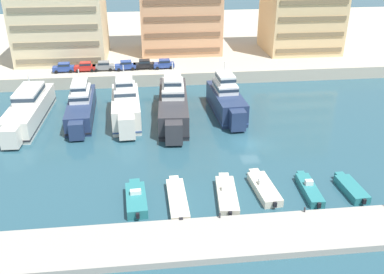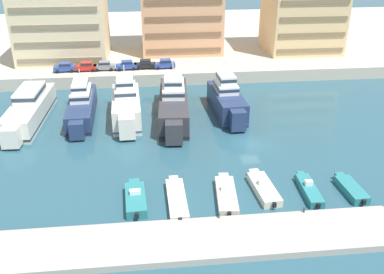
% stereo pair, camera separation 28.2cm
% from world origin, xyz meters
% --- Properties ---
extents(ground_plane, '(400.00, 400.00, 0.00)m').
position_xyz_m(ground_plane, '(0.00, 0.00, 0.00)').
color(ground_plane, '#285160').
extents(quay_promenade, '(180.00, 70.00, 2.38)m').
position_xyz_m(quay_promenade, '(0.00, 61.02, 1.19)').
color(quay_promenade, '#BCB29E').
rests_on(quay_promenade, ground).
extents(pier_dock, '(120.00, 6.17, 0.72)m').
position_xyz_m(pier_dock, '(0.00, -20.24, 0.36)').
color(pier_dock, '#A8A399').
rests_on(pier_dock, ground).
extents(yacht_ivory_far_left, '(5.02, 20.41, 6.66)m').
position_xyz_m(yacht_ivory_far_left, '(-32.76, 11.85, 1.97)').
color(yacht_ivory_far_left, silver).
rests_on(yacht_ivory_far_left, ground).
extents(yacht_navy_left, '(4.40, 17.96, 7.33)m').
position_xyz_m(yacht_navy_left, '(-24.81, 12.42, 1.99)').
color(yacht_navy_left, navy).
rests_on(yacht_navy_left, ground).
extents(yacht_ivory_mid_left, '(4.78, 16.11, 8.36)m').
position_xyz_m(yacht_ivory_mid_left, '(-17.65, 10.64, 2.43)').
color(yacht_ivory_mid_left, silver).
rests_on(yacht_ivory_mid_left, ground).
extents(yacht_charcoal_center_left, '(5.58, 21.07, 8.30)m').
position_xyz_m(yacht_charcoal_center_left, '(-10.19, 10.80, 2.39)').
color(yacht_charcoal_center_left, '#333338').
rests_on(yacht_charcoal_center_left, ground).
extents(yacht_navy_center, '(4.75, 15.77, 8.14)m').
position_xyz_m(yacht_navy_center, '(-1.47, 11.48, 2.32)').
color(yacht_navy_center, navy).
rests_on(yacht_navy_center, ground).
extents(motorboat_teal_far_left, '(2.50, 7.06, 1.57)m').
position_xyz_m(motorboat_teal_far_left, '(-16.06, -12.78, 0.56)').
color(motorboat_teal_far_left, teal).
rests_on(motorboat_teal_far_left, ground).
extents(motorboat_cream_left, '(2.09, 8.71, 0.87)m').
position_xyz_m(motorboat_cream_left, '(-11.54, -13.07, 0.42)').
color(motorboat_cream_left, beige).
rests_on(motorboat_cream_left, ground).
extents(motorboat_cream_mid_left, '(2.76, 8.25, 1.41)m').
position_xyz_m(motorboat_cream_mid_left, '(-5.94, -12.87, 0.46)').
color(motorboat_cream_mid_left, beige).
rests_on(motorboat_cream_mid_left, ground).
extents(motorboat_cream_center_left, '(2.61, 7.63, 1.52)m').
position_xyz_m(motorboat_cream_center_left, '(-1.46, -12.09, 0.49)').
color(motorboat_cream_center_left, beige).
rests_on(motorboat_cream_center_left, ground).
extents(motorboat_teal_center, '(1.85, 7.12, 1.48)m').
position_xyz_m(motorboat_teal_center, '(3.64, -12.92, 0.48)').
color(motorboat_teal_center, teal).
rests_on(motorboat_teal_center, ground).
extents(motorboat_teal_center_right, '(2.14, 6.22, 0.93)m').
position_xyz_m(motorboat_teal_center_right, '(8.49, -13.29, 0.46)').
color(motorboat_teal_center_right, teal).
rests_on(motorboat_teal_center_right, ground).
extents(car_blue_far_left, '(4.18, 2.09, 1.80)m').
position_xyz_m(car_blue_far_left, '(-29.92, 29.69, 3.35)').
color(car_blue_far_left, '#28428E').
rests_on(car_blue_far_left, quay_promenade).
extents(car_red_left, '(4.15, 2.02, 1.80)m').
position_xyz_m(car_red_left, '(-25.88, 29.74, 3.35)').
color(car_red_left, red).
rests_on(car_red_left, quay_promenade).
extents(car_grey_mid_left, '(4.14, 2.00, 1.80)m').
position_xyz_m(car_grey_mid_left, '(-22.40, 29.87, 3.35)').
color(car_grey_mid_left, slate).
rests_on(car_grey_mid_left, quay_promenade).
extents(car_blue_center_left, '(4.24, 2.22, 1.80)m').
position_xyz_m(car_blue_center_left, '(-18.12, 29.82, 3.35)').
color(car_blue_center_left, '#28428E').
rests_on(car_blue_center_left, quay_promenade).
extents(car_black_center, '(4.14, 1.99, 1.80)m').
position_xyz_m(car_black_center, '(-14.52, 30.11, 3.35)').
color(car_black_center, black).
rests_on(car_black_center, quay_promenade).
extents(car_blue_center_right, '(4.17, 2.07, 1.80)m').
position_xyz_m(car_blue_center_right, '(-10.58, 29.94, 3.35)').
color(car_blue_center_right, '#28428E').
rests_on(car_blue_center_right, quay_promenade).
extents(apartment_block_far_left, '(18.11, 15.81, 18.67)m').
position_xyz_m(apartment_block_far_left, '(-31.14, 39.91, 10.77)').
color(apartment_block_far_left, beige).
rests_on(apartment_block_far_left, quay_promenade).
extents(apartment_block_mid_left, '(16.06, 13.84, 22.28)m').
position_xyz_m(apartment_block_mid_left, '(20.64, 40.91, 12.58)').
color(apartment_block_mid_left, '#E0BC84').
rests_on(apartment_block_mid_left, quay_promenade).
extents(bollard_west, '(0.20, 0.20, 0.61)m').
position_xyz_m(bollard_west, '(-7.53, -17.41, 1.05)').
color(bollard_west, '#2D2D33').
rests_on(bollard_west, pier_dock).
extents(bollard_west_mid, '(0.20, 0.20, 0.61)m').
position_xyz_m(bollard_west_mid, '(1.44, -17.41, 1.05)').
color(bollard_west_mid, '#2D2D33').
rests_on(bollard_west_mid, pier_dock).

